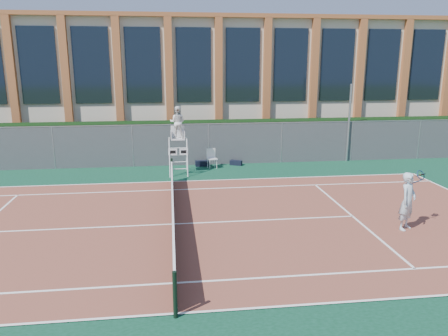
{
  "coord_description": "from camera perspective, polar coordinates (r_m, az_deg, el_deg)",
  "views": [
    {
      "loc": [
        0.01,
        -14.12,
        5.43
      ],
      "look_at": [
        2.12,
        3.0,
        1.21
      ],
      "focal_mm": 35.0,
      "sensor_mm": 36.0,
      "label": 1
    }
  ],
  "objects": [
    {
      "name": "tennis_player",
      "position": [
        15.49,
        22.87,
        -4.01
      ],
      "size": [
        1.12,
        0.87,
        1.92
      ],
      "color": "silver",
      "rests_on": "tennis_court"
    },
    {
      "name": "plastic_chair",
      "position": [
        22.8,
        -1.63,
        1.52
      ],
      "size": [
        0.55,
        0.55,
        1.01
      ],
      "color": "silver",
      "rests_on": "apron"
    },
    {
      "name": "building",
      "position": [
        32.09,
        -7.17,
        11.34
      ],
      "size": [
        45.0,
        10.6,
        8.22
      ],
      "color": "beige",
      "rests_on": "ground"
    },
    {
      "name": "umpire_chair",
      "position": [
        21.37,
        -6.1,
        5.71
      ],
      "size": [
        0.95,
        1.45,
        3.39
      ],
      "color": "white",
      "rests_on": "ground"
    },
    {
      "name": "tennis_net",
      "position": [
        14.94,
        -6.7,
        -5.47
      ],
      "size": [
        0.1,
        11.3,
        1.1
      ],
      "color": "black",
      "rests_on": "ground"
    },
    {
      "name": "sports_bag_far",
      "position": [
        23.45,
        1.57,
        0.69
      ],
      "size": [
        0.7,
        0.52,
        0.26
      ],
      "primitive_type": "cube",
      "rotation": [
        0.0,
        0.0,
        -0.43
      ],
      "color": "black",
      "rests_on": "apron"
    },
    {
      "name": "tennis_court",
      "position": [
        15.12,
        -6.65,
        -7.32
      ],
      "size": [
        23.77,
        10.97,
        0.02
      ],
      "primitive_type": "cube",
      "color": "brown",
      "rests_on": "apron"
    },
    {
      "name": "apron",
      "position": [
        16.06,
        -6.68,
        -6.1
      ],
      "size": [
        36.0,
        20.0,
        0.01
      ],
      "primitive_type": "cube",
      "color": "#0C361F",
      "rests_on": "ground"
    },
    {
      "name": "steel_pole",
      "position": [
        25.02,
        16.0,
        5.64
      ],
      "size": [
        0.12,
        0.12,
        4.26
      ],
      "primitive_type": "cylinder",
      "color": "#9EA0A5",
      "rests_on": "ground"
    },
    {
      "name": "sports_bag_near",
      "position": [
        23.23,
        -2.88,
        0.62
      ],
      "size": [
        0.73,
        0.34,
        0.3
      ],
      "primitive_type": "cube",
      "rotation": [
        0.0,
        0.0,
        0.08
      ],
      "color": "black",
      "rests_on": "apron"
    },
    {
      "name": "hedge",
      "position": [
        24.51,
        -6.94,
        3.46
      ],
      "size": [
        40.0,
        1.4,
        2.2
      ],
      "primitive_type": "cube",
      "color": "black",
      "rests_on": "ground"
    },
    {
      "name": "ground",
      "position": [
        15.13,
        -6.65,
        -7.39
      ],
      "size": [
        120.0,
        120.0,
        0.0
      ],
      "primitive_type": "plane",
      "color": "#233814"
    },
    {
      "name": "fence",
      "position": [
        23.32,
        -6.93,
        2.94
      ],
      "size": [
        40.0,
        0.06,
        2.2
      ],
      "primitive_type": null,
      "color": "#595E60",
      "rests_on": "ground"
    }
  ]
}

